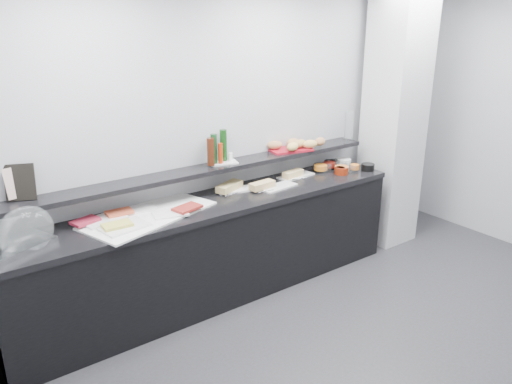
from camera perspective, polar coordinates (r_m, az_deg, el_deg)
ground at (r=4.02m, az=18.57°, el=-18.04°), size 5.00×5.00×0.00m
back_wall at (r=4.73m, az=0.49°, el=6.88°), size 5.00×0.02×2.70m
column at (r=5.52m, az=15.49°, el=7.99°), size 0.50×0.50×2.70m
buffet_cabinet at (r=4.43m, az=-4.55°, el=-6.79°), size 3.60×0.60×0.85m
counter_top at (r=4.25m, az=-4.71°, el=-1.34°), size 3.62×0.62×0.05m
wall_shelf at (r=4.31m, az=-6.02°, el=2.50°), size 3.60×0.25×0.04m
cloche_base at (r=3.74m, az=-26.35°, el=-5.71°), size 0.61×0.53×0.04m
cloche_dome at (r=3.68m, az=-24.77°, el=-4.06°), size 0.43×0.34×0.34m
linen_runner at (r=4.00m, az=-12.08°, el=-2.61°), size 1.14×0.78×0.01m
platter_meat_a at (r=3.96m, az=-17.03°, el=-3.04°), size 0.36×0.28×0.01m
food_meat_a at (r=3.93m, az=-18.93°, el=-3.16°), size 0.23×0.18×0.02m
platter_salmon at (r=4.10m, az=-13.27°, el=-1.91°), size 0.29×0.22×0.01m
food_salmon at (r=4.02m, az=-15.35°, el=-2.25°), size 0.21×0.14×0.02m
platter_cheese at (r=3.79m, az=-14.78°, el=-3.87°), size 0.37×0.28×0.01m
food_cheese at (r=3.79m, az=-15.58°, el=-3.65°), size 0.22×0.14×0.02m
platter_meat_b at (r=3.96m, az=-9.77°, el=-2.44°), size 0.30×0.24×0.01m
food_meat_b at (r=4.00m, az=-7.86°, el=-1.81°), size 0.25×0.19×0.02m
sandwich_plate_left at (r=4.49m, az=-2.23°, el=0.27°), size 0.38×0.24×0.01m
sandwich_food_left at (r=4.46m, az=-3.06°, el=0.64°), size 0.30×0.21×0.06m
tongs_left at (r=4.34m, az=-2.69°, el=-0.23°), size 0.16×0.02×0.01m
sandwich_plate_mid at (r=4.56m, az=2.56°, el=0.58°), size 0.38×0.20×0.01m
sandwich_food_mid at (r=4.48m, az=0.71°, el=0.78°), size 0.25×0.11×0.06m
tongs_mid at (r=4.41m, az=1.15°, el=0.12°), size 0.16×0.02×0.01m
sandwich_plate_right at (r=4.88m, az=4.58°, el=1.84°), size 0.39×0.19×0.01m
sandwich_food_right at (r=4.83m, az=4.24°, el=2.10°), size 0.23×0.12×0.06m
tongs_right at (r=4.77m, az=4.90°, el=1.56°), size 0.16×0.04×0.01m
bowl_glass_fruit at (r=5.09m, az=7.59°, el=2.78°), size 0.19×0.19×0.07m
fill_glass_fruit at (r=5.05m, az=7.38°, el=2.80°), size 0.16×0.16×0.05m
bowl_black_jam at (r=5.23m, az=8.50°, el=3.19°), size 0.14×0.14×0.07m
fill_black_jam at (r=5.16m, az=8.37°, el=3.11°), size 0.16×0.16×0.05m
bowl_glass_cream at (r=5.25m, az=9.43°, el=3.20°), size 0.23×0.23×0.07m
fill_glass_cream at (r=5.31m, az=10.00°, el=3.48°), size 0.15×0.15×0.05m
bowl_red_jam at (r=5.02m, az=9.74°, el=2.43°), size 0.17×0.17×0.07m
fill_red_jam at (r=5.00m, az=9.60°, el=2.52°), size 0.12×0.12×0.05m
bowl_glass_salmon at (r=5.09m, az=10.53°, el=2.63°), size 0.19×0.19×0.07m
fill_glass_salmon at (r=5.04m, az=9.76°, el=2.65°), size 0.14×0.14×0.05m
bowl_black_fruit at (r=5.19m, az=12.66°, el=2.79°), size 0.16×0.16×0.07m
fill_black_fruit at (r=5.13m, az=11.22°, el=2.84°), size 0.11×0.11×0.05m
framed_print at (r=3.87m, az=-25.36°, el=1.01°), size 0.21×0.14×0.26m
print_art at (r=3.88m, az=-25.64°, el=1.01°), size 0.17×0.08×0.22m
condiment_tray at (r=4.43m, az=-3.81°, el=3.37°), size 0.28×0.22×0.01m
bottle_green_a at (r=4.36m, az=-4.84°, el=4.94°), size 0.07×0.07×0.26m
bottle_brown at (r=4.31m, az=-5.20°, el=4.60°), size 0.08×0.08×0.24m
bottle_green_b at (r=4.44m, az=-3.75°, el=5.36°), size 0.08×0.08×0.28m
bottle_hot at (r=4.37m, az=-4.08°, el=4.43°), size 0.05×0.05×0.18m
shaker_salt at (r=4.46m, az=-2.94°, el=4.03°), size 0.04×0.04×0.07m
shaker_pepper at (r=4.48m, az=-2.90°, el=4.10°), size 0.04×0.04×0.07m
bread_tray at (r=4.88m, az=3.79°, el=4.94°), size 0.46×0.37×0.02m
bread_roll_nw at (r=4.82m, az=2.16°, el=5.39°), size 0.18×0.15×0.08m
bread_roll_n at (r=4.92m, az=4.20°, el=5.67°), size 0.16×0.12×0.08m
bread_roll_sw at (r=4.76m, az=4.19°, el=5.19°), size 0.18×0.15×0.08m
bread_roll_s at (r=4.88m, az=6.20°, el=5.47°), size 0.17×0.12×0.08m
bread_roll_se at (r=4.99m, az=7.31°, el=5.73°), size 0.15×0.11×0.08m
bread_roll_midw at (r=4.88m, az=4.86°, el=5.51°), size 0.16×0.11×0.08m
bread_roll_mide at (r=4.89m, az=5.09°, el=5.54°), size 0.16×0.12×0.08m
carafe at (r=5.35m, az=10.56°, el=7.48°), size 0.10×0.10×0.30m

